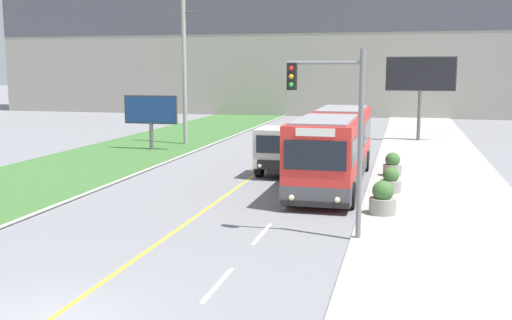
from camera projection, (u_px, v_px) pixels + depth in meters
name	position (u px, v px, depth m)	size (l,w,h in m)	color
lane_marking_centre	(123.00, 280.00, 14.57)	(2.88, 140.00, 0.01)	gold
city_bus	(334.00, 148.00, 26.62)	(2.65, 12.08, 3.19)	red
dump_truck	(287.00, 149.00, 29.26)	(2.49, 6.92, 2.33)	black
utility_pole_far	(184.00, 69.00, 40.01)	(1.80, 0.28, 9.99)	#9E9E99
traffic_light_mast	(338.00, 120.00, 17.61)	(2.28, 0.32, 5.68)	slate
billboard_large	(421.00, 77.00, 41.68)	(4.76, 0.24, 5.93)	#59595B
billboard_small	(151.00, 111.00, 37.57)	(3.49, 0.24, 3.44)	#59595B
planter_round_near	(383.00, 199.00, 20.85)	(0.93, 0.93, 1.18)	gray
planter_round_second	(391.00, 181.00, 24.56)	(0.82, 0.82, 1.04)	gray
planter_round_third	(392.00, 165.00, 28.30)	(0.87, 0.87, 1.11)	gray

